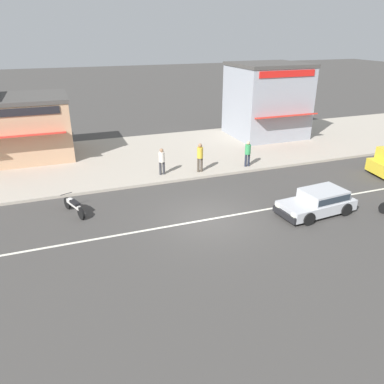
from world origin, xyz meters
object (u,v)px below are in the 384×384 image
pedestrian_mid_kerb (200,155)px  shopfront_mid_block (267,100)px  motorcycle_1 (73,205)px  hatchback_silver_1 (319,201)px  pedestrian_by_shop (248,152)px  pedestrian_near_clock (162,160)px  shopfront_far_kios (13,128)px

pedestrian_mid_kerb → shopfront_mid_block: bearing=37.7°
motorcycle_1 → shopfront_mid_block: (15.16, 8.87, 2.44)m
hatchback_silver_1 → motorcycle_1: bearing=160.2°
pedestrian_by_shop → shopfront_mid_block: (4.80, 6.16, 1.81)m
pedestrian_mid_kerb → shopfront_mid_block: 10.06m
hatchback_silver_1 → pedestrian_near_clock: pedestrian_near_clock is taller
hatchback_silver_1 → pedestrian_by_shop: 6.53m
shopfront_far_kios → pedestrian_by_shop: bearing=-27.1°
pedestrian_near_clock → pedestrian_mid_kerb: pedestrian_mid_kerb is taller
motorcycle_1 → pedestrian_by_shop: 10.73m
motorcycle_1 → pedestrian_by_shop: bearing=14.6°
pedestrian_near_clock → shopfront_far_kios: 10.21m
pedestrian_by_shop → shopfront_mid_block: size_ratio=0.27×
pedestrian_mid_kerb → pedestrian_by_shop: (3.04, -0.11, -0.09)m
motorcycle_1 → shopfront_far_kios: bearing=106.7°
pedestrian_near_clock → pedestrian_by_shop: bearing=-4.8°
hatchback_silver_1 → pedestrian_near_clock: 8.84m
shopfront_mid_block → pedestrian_near_clock: bearing=-150.3°
motorcycle_1 → pedestrian_by_shop: (10.36, 2.70, 0.63)m
pedestrian_by_shop → pedestrian_mid_kerb: bearing=177.9°
motorcycle_1 → pedestrian_near_clock: bearing=31.6°
motorcycle_1 → shopfront_mid_block: bearing=30.3°
shopfront_mid_block → hatchback_silver_1: bearing=-109.9°
hatchback_silver_1 → shopfront_far_kios: 18.92m
hatchback_silver_1 → pedestrian_near_clock: bearing=128.1°
pedestrian_mid_kerb → pedestrian_near_clock: bearing=171.4°
pedestrian_mid_kerb → pedestrian_by_shop: size_ratio=1.09×
motorcycle_1 → shopfront_mid_block: size_ratio=0.33×
pedestrian_mid_kerb → motorcycle_1: bearing=-159.0°
hatchback_silver_1 → motorcycle_1: hatchback_silver_1 is taller
motorcycle_1 → pedestrian_mid_kerb: size_ratio=1.11×
pedestrian_near_clock → shopfront_far_kios: size_ratio=0.22×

